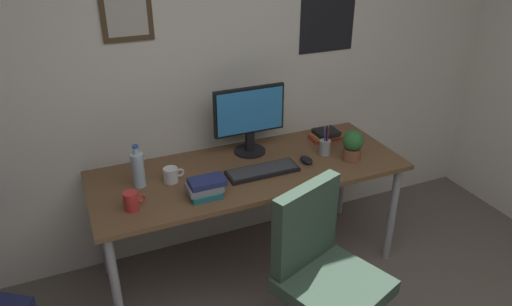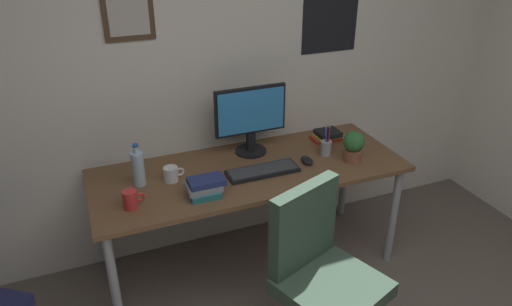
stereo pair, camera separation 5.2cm
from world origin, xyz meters
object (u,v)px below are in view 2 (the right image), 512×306
object	(u,v)px
office_chair	(320,269)
book_stack_right	(328,135)
monitor	(251,117)
coffee_mug_near	(131,199)
book_stack_left	(205,187)
computer_mouse	(307,160)
coffee_mug_far	(171,174)
keyboard	(263,171)
pen_cup	(326,147)
water_bottle	(138,168)
potted_plant	(353,145)

from	to	relation	value
office_chair	book_stack_right	xyz separation A→B (m)	(0.55, 0.92, 0.24)
monitor	coffee_mug_near	distance (m)	0.91
book_stack_left	computer_mouse	bearing A→B (deg)	10.17
office_chair	coffee_mug_far	bearing A→B (deg)	125.30
computer_mouse	book_stack_left	world-z (taller)	book_stack_left
monitor	keyboard	xyz separation A→B (m)	(-0.04, -0.28, -0.23)
pen_cup	book_stack_right	size ratio (longest dim) A/B	0.96
computer_mouse	water_bottle	xyz separation A→B (m)	(-0.99, 0.12, 0.09)
coffee_mug_near	coffee_mug_far	bearing A→B (deg)	37.46
keyboard	book_stack_left	distance (m)	0.40
monitor	keyboard	world-z (taller)	monitor
coffee_mug_far	pen_cup	size ratio (longest dim) A/B	0.60
office_chair	computer_mouse	size ratio (longest dim) A/B	8.64
monitor	book_stack_left	distance (m)	0.61
keyboard	monitor	bearing A→B (deg)	82.93
keyboard	pen_cup	xyz separation A→B (m)	(0.46, 0.07, 0.04)
book_stack_left	water_bottle	bearing A→B (deg)	141.15
monitor	water_bottle	size ratio (longest dim) A/B	1.82
computer_mouse	coffee_mug_near	xyz separation A→B (m)	(-1.08, -0.10, 0.03)
keyboard	water_bottle	xyz separation A→B (m)	(-0.69, 0.14, 0.09)
coffee_mug_near	coffee_mug_far	world-z (taller)	coffee_mug_near
book_stack_left	coffee_mug_far	bearing A→B (deg)	120.73
coffee_mug_near	computer_mouse	bearing A→B (deg)	5.22
keyboard	water_bottle	size ratio (longest dim) A/B	1.70
water_bottle	potted_plant	distance (m)	1.29
water_bottle	coffee_mug_far	bearing A→B (deg)	-8.35
monitor	book_stack_left	xyz separation A→B (m)	(-0.42, -0.39, -0.19)
monitor	coffee_mug_far	bearing A→B (deg)	-162.74
pen_cup	book_stack_left	xyz separation A→B (m)	(-0.85, -0.18, -0.00)
water_bottle	pen_cup	bearing A→B (deg)	-3.50
coffee_mug_far	potted_plant	distance (m)	1.11
keyboard	coffee_mug_far	size ratio (longest dim) A/B	3.57
book_stack_right	coffee_mug_far	bearing A→B (deg)	-172.67
coffee_mug_near	book_stack_right	size ratio (longest dim) A/B	0.55
book_stack_left	potted_plant	bearing A→B (deg)	2.92
pen_cup	coffee_mug_far	bearing A→B (deg)	177.38
potted_plant	book_stack_right	size ratio (longest dim) A/B	0.93
office_chair	coffee_mug_far	distance (m)	0.99
potted_plant	book_stack_right	world-z (taller)	potted_plant
coffee_mug_far	book_stack_right	distance (m)	1.11
computer_mouse	water_bottle	size ratio (longest dim) A/B	0.44
pen_cup	water_bottle	bearing A→B (deg)	176.50
potted_plant	book_stack_left	size ratio (longest dim) A/B	0.95
coffee_mug_near	potted_plant	distance (m)	1.35
keyboard	book_stack_left	bearing A→B (deg)	-163.86
monitor	office_chair	bearing A→B (deg)	-90.18
computer_mouse	coffee_mug_near	world-z (taller)	coffee_mug_near
coffee_mug_near	coffee_mug_far	size ratio (longest dim) A/B	0.94
water_bottle	coffee_mug_far	xyz separation A→B (m)	(0.18, -0.03, -0.06)
computer_mouse	pen_cup	bearing A→B (deg)	18.61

